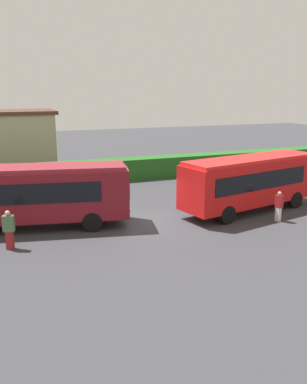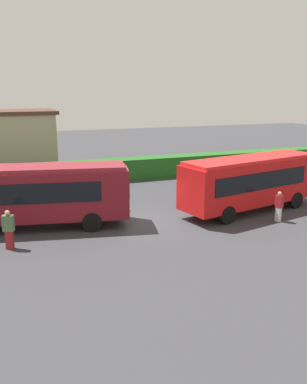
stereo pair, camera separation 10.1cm
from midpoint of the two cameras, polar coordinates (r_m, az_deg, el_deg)
ground_plane at (r=22.64m, az=-1.21°, el=-3.99°), size 105.82×105.82×0.00m
bus_maroon at (r=21.88m, az=-16.76°, el=-0.14°), size 10.37×4.34×3.25m
bus_red at (r=24.66m, az=13.47°, el=1.58°), size 9.34×4.25×3.21m
person_center at (r=19.53m, az=-19.32°, el=-4.84°), size 0.55×0.42×1.81m
person_right at (r=24.86m, az=-14.64°, el=-0.69°), size 0.51×0.52×1.68m
person_far at (r=23.31m, az=17.13°, el=-1.83°), size 0.37×0.46×1.67m
hedge_row at (r=32.21m, az=-7.56°, el=2.87°), size 64.91×1.66×1.68m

